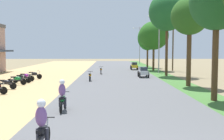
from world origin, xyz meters
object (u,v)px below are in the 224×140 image
(median_tree_second, at_px, (217,3))
(streetlamp_mid, at_px, (140,43))
(median_tree_fifth, at_px, (154,36))
(utility_pole_far, at_px, (173,38))
(parked_motorbike_fourth, at_px, (22,78))
(median_tree_sixth, at_px, (148,38))
(motorbike_ahead_second, at_px, (42,126))
(parked_motorbike_third, at_px, (17,79))
(utility_pole_near, at_px, (189,38))
(car_sedan_yellow, at_px, (134,66))
(motorbike_ahead_fourth, at_px, (90,76))
(median_tree_fourth, at_px, (167,12))
(streetlamp_near, at_px, (159,39))
(parked_motorbike_fifth, at_px, (26,76))
(median_tree_third, at_px, (190,17))
(motorbike_ahead_fifth, at_px, (101,70))
(motorbike_ahead_third, at_px, (63,96))
(car_sedan_silver, at_px, (143,71))
(parked_motorbike_sixth, at_px, (34,75))
(parked_motorbike_second, at_px, (6,83))

(median_tree_second, xyz_separation_m, streetlamp_mid, (0.19, 44.30, -1.39))
(median_tree_fifth, bearing_deg, utility_pole_far, 4.34)
(parked_motorbike_fourth, height_order, median_tree_sixth, median_tree_sixth)
(motorbike_ahead_second, bearing_deg, parked_motorbike_third, 111.10)
(parked_motorbike_fourth, bearing_deg, utility_pole_near, 21.40)
(parked_motorbike_third, height_order, median_tree_second, median_tree_second)
(car_sedan_yellow, xyz_separation_m, motorbike_ahead_fourth, (-5.90, -15.42, -0.17))
(median_tree_sixth, bearing_deg, parked_motorbike_fourth, -124.30)
(median_tree_fourth, height_order, streetlamp_near, median_tree_fourth)
(utility_pole_near, bearing_deg, parked_motorbike_fifth, -162.66)
(median_tree_sixth, xyz_separation_m, motorbike_ahead_second, (-8.80, -39.83, -4.40))
(median_tree_fourth, xyz_separation_m, utility_pole_far, (2.80, 8.80, -2.74))
(median_tree_third, height_order, median_tree_sixth, median_tree_third)
(motorbike_ahead_second, distance_m, motorbike_ahead_fifth, 27.24)
(median_tree_fourth, bearing_deg, streetlamp_mid, 90.37)
(streetlamp_mid, xyz_separation_m, utility_pole_far, (2.98, -19.24, 0.28))
(median_tree_sixth, xyz_separation_m, streetlamp_near, (0.05, -10.88, -0.62))
(parked_motorbike_third, xyz_separation_m, streetlamp_mid, (15.13, 36.56, 4.18))
(parked_motorbike_fourth, xyz_separation_m, utility_pole_far, (18.10, 15.84, 4.46))
(median_tree_third, distance_m, median_tree_fifth, 17.98)
(car_sedan_yellow, xyz_separation_m, motorbike_ahead_second, (-6.02, -34.72, 0.11))
(parked_motorbike_fourth, xyz_separation_m, motorbike_ahead_third, (5.94, -12.19, 0.30))
(parked_motorbike_fourth, relative_size, car_sedan_yellow, 0.80)
(median_tree_second, distance_m, streetlamp_near, 20.48)
(streetlamp_mid, relative_size, car_sedan_silver, 3.60)
(parked_motorbike_sixth, xyz_separation_m, utility_pole_near, (17.87, 3.59, 4.10))
(median_tree_fifth, distance_m, utility_pole_near, 9.07)
(parked_motorbike_third, xyz_separation_m, motorbike_ahead_third, (5.96, -10.70, 0.30))
(median_tree_second, distance_m, car_sedan_silver, 15.58)
(parked_motorbike_fourth, relative_size, utility_pole_near, 0.20)
(utility_pole_far, relative_size, motorbike_ahead_fifth, 5.35)
(parked_motorbike_sixth, bearing_deg, median_tree_sixth, 51.32)
(parked_motorbike_third, xyz_separation_m, median_tree_fifth, (15.11, 17.10, 4.82))
(parked_motorbike_sixth, height_order, motorbike_ahead_fourth, motorbike_ahead_fourth)
(parked_motorbike_second, xyz_separation_m, motorbike_ahead_fourth, (6.37, 5.79, 0.02))
(utility_pole_far, relative_size, motorbike_ahead_fourth, 5.35)
(car_sedan_silver, bearing_deg, parked_motorbike_sixth, -172.06)
(parked_motorbike_sixth, xyz_separation_m, streetlamp_mid, (14.96, 31.61, 4.18))
(streetlamp_mid, bearing_deg, car_sedan_yellow, -98.92)
(parked_motorbike_third, distance_m, motorbike_ahead_third, 12.25)
(motorbike_ahead_third, bearing_deg, motorbike_ahead_fifth, 86.55)
(median_tree_sixth, bearing_deg, median_tree_second, -90.24)
(parked_motorbike_fourth, distance_m, median_tree_sixth, 27.15)
(parked_motorbike_sixth, bearing_deg, parked_motorbike_third, -92.04)
(median_tree_fourth, distance_m, motorbike_ahead_fifth, 11.05)
(motorbike_ahead_second, bearing_deg, parked_motorbike_second, 114.82)
(parked_motorbike_fifth, xyz_separation_m, motorbike_ahead_fourth, (6.48, 0.15, 0.02))
(median_tree_sixth, relative_size, streetlamp_mid, 0.91)
(parked_motorbike_fourth, height_order, utility_pole_far, utility_pole_far)
(motorbike_ahead_fifth, bearing_deg, car_sedan_silver, -40.81)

